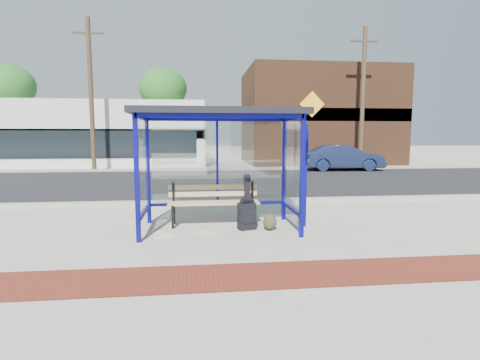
{
  "coord_description": "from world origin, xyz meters",
  "views": [
    {
      "loc": [
        -0.42,
        -7.47,
        1.91
      ],
      "look_at": [
        0.44,
        0.2,
        0.99
      ],
      "focal_mm": 28.0,
      "sensor_mm": 36.0,
      "label": 1
    }
  ],
  "objects": [
    {
      "name": "storefront_white",
      "position": [
        -9.0,
        17.99,
        2.0
      ],
      "size": [
        18.0,
        6.04,
        4.0
      ],
      "color": "silver",
      "rests_on": "ground"
    },
    {
      "name": "utility_pole_east",
      "position": [
        9.0,
        13.4,
        4.11
      ],
      "size": [
        1.6,
        0.24,
        8.0
      ],
      "color": "#4C3826",
      "rests_on": "ground"
    },
    {
      "name": "sign_post",
      "position": [
        1.81,
        0.06,
        1.2
      ],
      "size": [
        0.13,
        0.26,
        2.14
      ],
      "rotation": [
        0.0,
        0.0,
        -0.3
      ],
      "color": "#0C1085",
      "rests_on": "ground"
    },
    {
      "name": "curb_far",
      "position": [
        0.0,
        13.1,
        0.06
      ],
      "size": [
        60.0,
        0.25,
        0.12
      ],
      "primitive_type": "cube",
      "color": "gray",
      "rests_on": "ground"
    },
    {
      "name": "ground",
      "position": [
        0.0,
        0.0,
        0.0
      ],
      "size": [
        120.0,
        120.0,
        0.0
      ],
      "primitive_type": "plane",
      "color": "#B2ADA0",
      "rests_on": "ground"
    },
    {
      "name": "far_sidewalk",
      "position": [
        0.0,
        15.0,
        0.0
      ],
      "size": [
        60.0,
        4.0,
        0.01
      ],
      "primitive_type": "cube",
      "color": "#B2ADA0",
      "rests_on": "ground"
    },
    {
      "name": "fire_hydrant",
      "position": [
        10.11,
        14.1,
        0.42
      ],
      "size": [
        0.35,
        0.23,
        0.77
      ],
      "rotation": [
        0.0,
        0.0,
        0.35
      ],
      "color": "#B1150C",
      "rests_on": "ground"
    },
    {
      "name": "newspaper_a",
      "position": [
        -1.3,
        -0.13,
        0.0
      ],
      "size": [
        0.44,
        0.42,
        0.01
      ],
      "primitive_type": "cube",
      "rotation": [
        0.0,
        0.0,
        0.58
      ],
      "color": "white",
      "rests_on": "ground"
    },
    {
      "name": "guitar_bag",
      "position": [
        0.58,
        0.14,
        0.38
      ],
      "size": [
        0.4,
        0.18,
        1.05
      ],
      "rotation": [
        0.0,
        0.0,
        0.18
      ],
      "color": "black",
      "rests_on": "ground"
    },
    {
      "name": "brick_paver_strip",
      "position": [
        0.0,
        -2.6,
        0.01
      ],
      "size": [
        60.0,
        1.0,
        0.01
      ],
      "primitive_type": "cube",
      "color": "maroon",
      "rests_on": "ground"
    },
    {
      "name": "tree_left",
      "position": [
        -14.0,
        22.0,
        5.45
      ],
      "size": [
        3.6,
        3.6,
        7.03
      ],
      "color": "#4C3826",
      "rests_on": "ground"
    },
    {
      "name": "suitcase",
      "position": [
        0.55,
        -0.06,
        0.27
      ],
      "size": [
        0.38,
        0.3,
        0.59
      ],
      "rotation": [
        0.0,
        0.0,
        0.27
      ],
      "color": "black",
      "rests_on": "ground"
    },
    {
      "name": "bench",
      "position": [
        -0.1,
        0.47,
        0.52
      ],
      "size": [
        1.93,
        0.48,
        0.91
      ],
      "rotation": [
        0.0,
        0.0,
        0.01
      ],
      "color": "black",
      "rests_on": "ground"
    },
    {
      "name": "storefront_brown",
      "position": [
        8.0,
        18.49,
        3.2
      ],
      "size": [
        10.0,
        7.08,
        6.4
      ],
      "color": "#59331E",
      "rests_on": "ground"
    },
    {
      "name": "newspaper_c",
      "position": [
        -0.3,
        -0.27,
        0.0
      ],
      "size": [
        0.48,
        0.49,
        0.01
      ],
      "primitive_type": "cube",
      "rotation": [
        0.0,
        0.0,
        2.34
      ],
      "color": "white",
      "rests_on": "ground"
    },
    {
      "name": "tree_right",
      "position": [
        12.5,
        22.0,
        5.45
      ],
      "size": [
        3.6,
        3.6,
        7.03
      ],
      "color": "#4C3826",
      "rests_on": "ground"
    },
    {
      "name": "street_asphalt",
      "position": [
        0.0,
        8.0,
        0.0
      ],
      "size": [
        60.0,
        10.0,
        0.0
      ],
      "primitive_type": "cube",
      "color": "black",
      "rests_on": "ground"
    },
    {
      "name": "backpack",
      "position": [
        1.01,
        -0.16,
        0.16
      ],
      "size": [
        0.32,
        0.31,
        0.33
      ],
      "rotation": [
        0.0,
        0.0,
        -0.33
      ],
      "color": "#30301B",
      "rests_on": "ground"
    },
    {
      "name": "curb_near",
      "position": [
        0.0,
        2.9,
        0.06
      ],
      "size": [
        60.0,
        0.25,
        0.12
      ],
      "primitive_type": "cube",
      "color": "gray",
      "rests_on": "ground"
    },
    {
      "name": "bus_shelter",
      "position": [
        0.0,
        0.07,
        2.07
      ],
      "size": [
        3.3,
        1.8,
        2.42
      ],
      "color": "#0C0B7F",
      "rests_on": "ground"
    },
    {
      "name": "utility_pole_west",
      "position": [
        -6.0,
        13.4,
        4.11
      ],
      "size": [
        1.6,
        0.24,
        8.0
      ],
      "color": "#4C3826",
      "rests_on": "ground"
    },
    {
      "name": "tree_mid",
      "position": [
        -3.0,
        22.0,
        5.45
      ],
      "size": [
        3.6,
        3.6,
        7.03
      ],
      "color": "#4C3826",
      "rests_on": "ground"
    },
    {
      "name": "newspaper_b",
      "position": [
        -1.05,
        -0.43,
        0.0
      ],
      "size": [
        0.45,
        0.47,
        0.01
      ],
      "primitive_type": "cube",
      "rotation": [
        0.0,
        0.0,
        0.93
      ],
      "color": "white",
      "rests_on": "ground"
    },
    {
      "name": "parked_car",
      "position": [
        7.51,
        12.32,
        0.71
      ],
      "size": [
        4.37,
        1.74,
        1.41
      ],
      "primitive_type": "imported",
      "rotation": [
        0.0,
        0.0,
        1.51
      ],
      "color": "#172142",
      "rests_on": "ground"
    }
  ]
}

